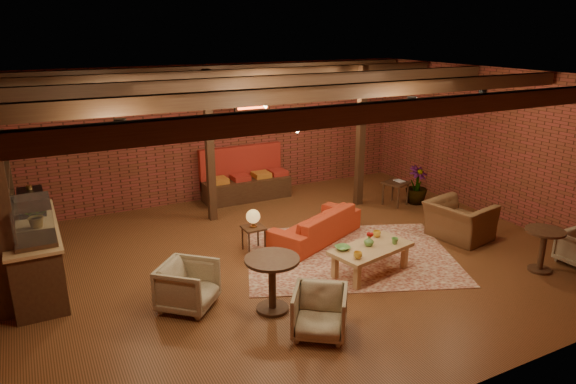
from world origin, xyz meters
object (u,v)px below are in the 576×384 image
side_table_lamp (253,220)px  sofa (315,225)px  coffee_table (370,250)px  armchair_a (188,284)px  armchair_b (320,310)px  plant_tall (420,148)px  armchair_right (460,215)px  round_table_right (543,244)px  round_table_left (272,275)px  side_table_book (396,184)px

side_table_lamp → sofa: bearing=-2.6°
coffee_table → armchair_a: 3.07m
coffee_table → armchair_a: bearing=174.0°
sofa → armchair_a: size_ratio=2.72×
coffee_table → armchair_b: 2.05m
armchair_b → plant_tall: bearing=73.1°
armchair_a → armchair_right: (5.52, 0.13, 0.11)m
round_table_right → plant_tall: size_ratio=0.28×
coffee_table → round_table_left: round_table_left is taller
round_table_left → plant_tall: (5.12, 2.80, 0.78)m
side_table_book → side_table_lamp: bearing=-167.6°
side_table_lamp → round_table_right: size_ratio=1.09×
armchair_right → side_table_book: armchair_right is taller
sofa → round_table_left: (-1.89, -2.00, 0.26)m
side_table_lamp → plant_tall: size_ratio=0.31×
armchair_b → armchair_right: bearing=57.3°
plant_tall → side_table_lamp: bearing=-170.6°
plant_tall → armchair_right: bearing=-108.5°
round_table_left → side_table_book: 5.46m
round_table_left → armchair_a: (-1.08, 0.64, -0.18)m
round_table_right → coffee_table: bearing=154.6°
coffee_table → side_table_lamp: side_table_lamp is taller
round_table_left → armchair_b: 0.93m
armchair_right → round_table_right: size_ratio=1.51×
side_table_lamp → armchair_b: (-0.30, -2.91, -0.26)m
armchair_right → round_table_left: bearing=89.6°
sofa → side_table_book: sofa is taller
side_table_lamp → round_table_left: (-0.60, -2.05, -0.06)m
sofa → side_table_lamp: side_table_lamp is taller
coffee_table → round_table_right: 2.95m
armchair_a → armchair_b: armchair_a is taller
armchair_b → round_table_right: (4.34, -0.09, 0.14)m
coffee_table → side_table_book: coffee_table is taller
armchair_b → plant_tall: plant_tall is taller
armchair_right → round_table_right: armchair_right is taller
plant_tall → armchair_b: bearing=-142.8°
round_table_left → round_table_right: round_table_left is taller
armchair_right → plant_tall: 2.31m
armchair_b → sofa: bearing=96.8°
sofa → coffee_table: size_ratio=1.38×
side_table_book → round_table_right: size_ratio=0.86×
side_table_lamp → side_table_book: bearing=12.4°
sofa → coffee_table: bearing=67.9°
armchair_b → side_table_book: (4.30, 3.79, 0.16)m
round_table_right → side_table_book: bearing=90.5°
coffee_table → armchair_b: size_ratio=2.11×
armchair_right → round_table_right: bearing=176.4°
armchair_right → side_table_book: size_ratio=1.76×
round_table_right → armchair_a: bearing=164.5°
armchair_b → side_table_lamp: bearing=120.0°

